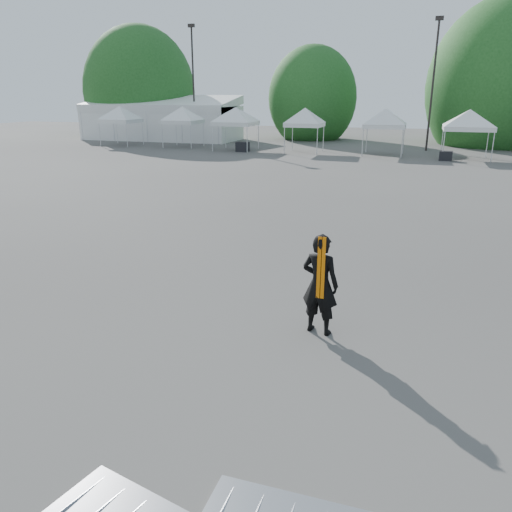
% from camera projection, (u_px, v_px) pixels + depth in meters
% --- Properties ---
extents(ground, '(120.00, 120.00, 0.00)m').
position_uv_depth(ground, '(296.00, 286.00, 11.69)').
color(ground, '#474442').
rests_on(ground, ground).
extents(marquee, '(15.00, 6.25, 4.23)m').
position_uv_depth(marquee, '(162.00, 119.00, 49.18)').
color(marquee, white).
rests_on(marquee, ground).
extents(light_pole_west, '(0.60, 0.25, 10.30)m').
position_uv_depth(light_pole_west, '(193.00, 77.00, 45.94)').
color(light_pole_west, black).
rests_on(light_pole_west, ground).
extents(light_pole_east, '(0.60, 0.25, 9.80)m').
position_uv_depth(light_pole_east, '(433.00, 77.00, 38.10)').
color(light_pole_east, black).
rests_on(light_pole_east, ground).
extents(tree_far_w, '(4.80, 4.80, 7.30)m').
position_uv_depth(tree_far_w, '(140.00, 92.00, 52.27)').
color(tree_far_w, '#382314').
rests_on(tree_far_w, ground).
extents(tree_mid_w, '(4.16, 4.16, 6.33)m').
position_uv_depth(tree_mid_w, '(312.00, 98.00, 49.03)').
color(tree_mid_w, '#382314').
rests_on(tree_mid_w, ground).
extents(tree_mid_e, '(5.12, 5.12, 7.79)m').
position_uv_depth(tree_mid_e, '(505.00, 88.00, 42.90)').
color(tree_mid_e, '#382314').
rests_on(tree_mid_e, ground).
extents(tent_a, '(4.02, 4.02, 3.88)m').
position_uv_depth(tent_a, '(120.00, 109.00, 43.14)').
color(tent_a, silver).
rests_on(tent_a, ground).
extents(tent_b, '(3.96, 3.96, 3.88)m').
position_uv_depth(tent_b, '(182.00, 110.00, 41.70)').
color(tent_b, silver).
rests_on(tent_b, ground).
extents(tent_c, '(4.36, 4.36, 3.88)m').
position_uv_depth(tent_c, '(236.00, 111.00, 39.31)').
color(tent_c, silver).
rests_on(tent_c, ground).
extents(tent_d, '(3.83, 3.83, 3.88)m').
position_uv_depth(tent_d, '(305.00, 111.00, 37.70)').
color(tent_d, silver).
rests_on(tent_d, ground).
extents(tent_e, '(4.15, 4.15, 3.88)m').
position_uv_depth(tent_e, '(386.00, 112.00, 36.08)').
color(tent_e, silver).
rests_on(tent_e, ground).
extents(tent_f, '(4.56, 4.56, 3.88)m').
position_uv_depth(tent_f, '(470.00, 113.00, 33.72)').
color(tent_f, silver).
rests_on(tent_f, ground).
extents(man, '(0.78, 0.60, 1.92)m').
position_uv_depth(man, '(320.00, 284.00, 9.14)').
color(man, black).
rests_on(man, ground).
extents(crate_west, '(0.96, 0.76, 0.73)m').
position_uv_depth(crate_west, '(243.00, 147.00, 39.03)').
color(crate_west, black).
rests_on(crate_west, ground).
extents(crate_mid, '(0.88, 0.71, 0.64)m').
position_uv_depth(crate_mid, '(446.00, 156.00, 33.72)').
color(crate_mid, black).
rests_on(crate_mid, ground).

